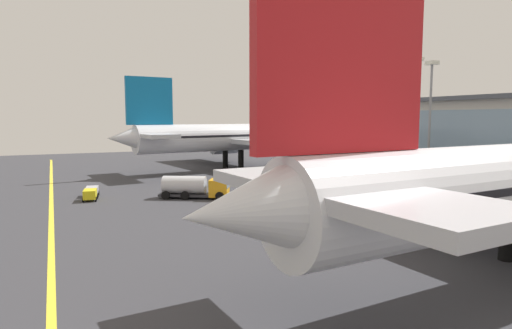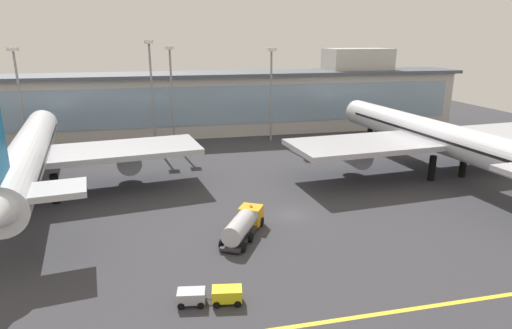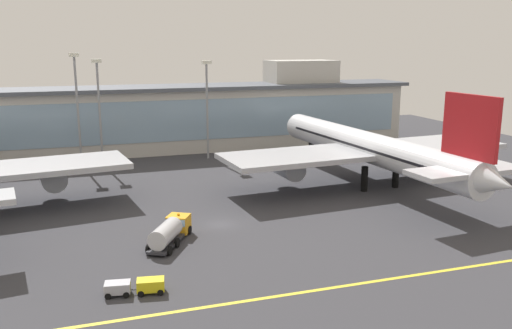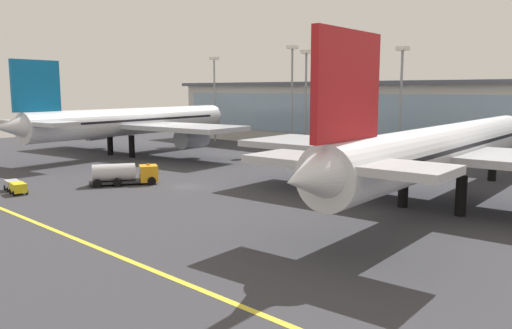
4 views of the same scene
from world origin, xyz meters
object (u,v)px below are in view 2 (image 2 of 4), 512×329
at_px(airliner_near_right, 436,137).
at_px(apron_light_mast_east, 18,84).
at_px(airliner_near_left, 28,155).
at_px(baggage_tug_near, 211,295).
at_px(fuel_tanker_truck, 243,224).
at_px(apron_light_mast_centre, 171,81).
at_px(apron_light_mast_far_east, 151,78).
at_px(apron_light_mast_west, 271,80).

bearing_deg(airliner_near_right, apron_light_mast_east, 62.30).
distance_m(airliner_near_left, baggage_tug_near, 38.71).
xyz_separation_m(airliner_near_right, fuel_tanker_truck, (-36.56, -17.08, -4.74)).
bearing_deg(airliner_near_left, apron_light_mast_centre, -45.65).
relative_size(fuel_tanker_truck, apron_light_mast_far_east, 0.42).
height_order(fuel_tanker_truck, baggage_tug_near, fuel_tanker_truck).
height_order(apron_light_mast_west, apron_light_mast_centre, apron_light_mast_centre).
bearing_deg(baggage_tug_near, apron_light_mast_far_east, 103.25).
height_order(fuel_tanker_truck, apron_light_mast_far_east, apron_light_mast_far_east).
height_order(apron_light_mast_centre, apron_light_mast_far_east, apron_light_mast_far_east).
bearing_deg(apron_light_mast_east, apron_light_mast_far_east, -1.70).
height_order(airliner_near_right, apron_light_mast_west, apron_light_mast_west).
height_order(fuel_tanker_truck, apron_light_mast_west, apron_light_mast_west).
height_order(airliner_near_left, airliner_near_right, airliner_near_left).
xyz_separation_m(baggage_tug_near, apron_light_mast_west, (20.93, 59.02, 12.75)).
bearing_deg(apron_light_mast_far_east, airliner_near_left, -121.82).
height_order(apron_light_mast_west, apron_light_mast_far_east, apron_light_mast_far_east).
bearing_deg(airliner_near_left, apron_light_mast_west, -65.15).
bearing_deg(baggage_tug_near, airliner_near_right, 44.28).
xyz_separation_m(apron_light_mast_west, apron_light_mast_east, (-50.55, 1.21, 0.19)).
bearing_deg(airliner_near_left, baggage_tug_near, -153.43).
bearing_deg(apron_light_mast_east, apron_light_mast_centre, -2.19).
bearing_deg(apron_light_mast_far_east, apron_light_mast_centre, -5.24).
bearing_deg(apron_light_mast_west, baggage_tug_near, -109.53).
bearing_deg(airliner_near_left, apron_light_mast_far_east, -39.74).
bearing_deg(baggage_tug_near, apron_light_mast_centre, 99.41).
distance_m(baggage_tug_near, apron_light_mast_west, 63.91).
distance_m(apron_light_mast_centre, apron_light_mast_far_east, 4.06).
height_order(airliner_near_right, apron_light_mast_far_east, apron_light_mast_far_east).
distance_m(airliner_near_right, baggage_tug_near, 51.69).
relative_size(apron_light_mast_west, apron_light_mast_far_east, 0.93).
distance_m(airliner_near_left, apron_light_mast_centre, 35.60).
relative_size(airliner_near_right, apron_light_mast_centre, 2.91).
bearing_deg(apron_light_mast_centre, apron_light_mast_east, 177.81).
distance_m(fuel_tanker_truck, apron_light_mast_west, 50.42).
xyz_separation_m(fuel_tanker_truck, baggage_tug_near, (-5.42, -12.58, -0.72)).
xyz_separation_m(apron_light_mast_east, apron_light_mast_far_east, (25.24, -0.75, 0.72)).
bearing_deg(baggage_tug_near, airliner_near_left, 133.53).
bearing_deg(apron_light_mast_centre, fuel_tanker_truck, -82.88).
relative_size(airliner_near_right, baggage_tug_near, 10.43).
relative_size(airliner_near_right, apron_light_mast_far_east, 2.76).
bearing_deg(fuel_tanker_truck, apron_light_mast_east, 65.84).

